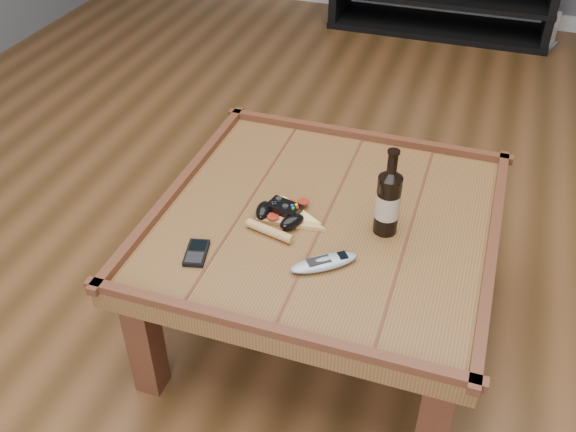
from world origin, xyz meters
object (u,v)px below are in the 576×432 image
(game_controller, at_px, (280,213))
(smartphone, at_px, (196,253))
(beer_bottle, at_px, (388,200))
(remote_control, at_px, (324,262))
(game_console, at_px, (550,32))
(coffee_table, at_px, (325,233))
(pizza_slice, at_px, (285,217))

(game_controller, xyz_separation_m, smartphone, (-0.17, -0.23, -0.01))
(beer_bottle, relative_size, remote_control, 1.44)
(game_console, bearing_deg, smartphone, -88.80)
(coffee_table, bearing_deg, beer_bottle, -1.17)
(coffee_table, bearing_deg, remote_control, -75.38)
(game_console, bearing_deg, beer_bottle, -81.15)
(pizza_slice, bearing_deg, coffee_table, 36.23)
(beer_bottle, distance_m, game_console, 2.78)
(coffee_table, xyz_separation_m, game_controller, (-0.13, -0.05, 0.08))
(beer_bottle, bearing_deg, remote_control, -121.09)
(beer_bottle, bearing_deg, game_console, 79.19)
(smartphone, xyz_separation_m, game_console, (0.99, 2.96, -0.36))
(coffee_table, bearing_deg, game_controller, -158.57)
(coffee_table, relative_size, remote_control, 5.42)
(smartphone, bearing_deg, coffee_table, 30.00)
(game_controller, height_order, remote_control, game_controller)
(game_controller, height_order, pizza_slice, game_controller)
(beer_bottle, height_order, game_controller, beer_bottle)
(game_console, bearing_deg, remote_control, -82.77)
(pizza_slice, height_order, remote_control, same)
(beer_bottle, relative_size, game_console, 1.33)
(pizza_slice, height_order, smartphone, pizza_slice)
(remote_control, bearing_deg, beer_bottle, 111.61)
(beer_bottle, relative_size, smartphone, 2.33)
(beer_bottle, distance_m, pizza_slice, 0.31)
(coffee_table, distance_m, smartphone, 0.41)
(coffee_table, relative_size, game_controller, 6.13)
(coffee_table, bearing_deg, pizza_slice, -157.11)
(pizza_slice, height_order, game_console, pizza_slice)
(beer_bottle, xyz_separation_m, game_controller, (-0.31, -0.05, -0.09))
(coffee_table, distance_m, pizza_slice, 0.14)
(pizza_slice, distance_m, game_console, 2.87)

